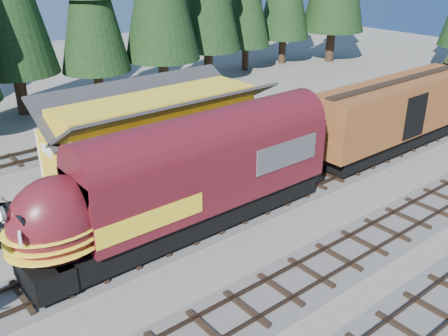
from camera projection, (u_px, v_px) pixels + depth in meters
ground at (286, 249)px, 22.60m from camera, size 120.00×120.00×0.00m
track_siding at (353, 165)px, 31.18m from camera, size 68.00×3.20×0.33m
track_main_south at (443, 200)px, 26.93m from camera, size 68.00×3.20×0.33m
depot at (158, 128)px, 28.84m from camera, size 12.80×7.00×5.30m
locomotive at (179, 187)px, 22.63m from camera, size 16.10×3.20×4.38m
boxcar at (394, 114)px, 32.33m from camera, size 14.08×3.02×4.43m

